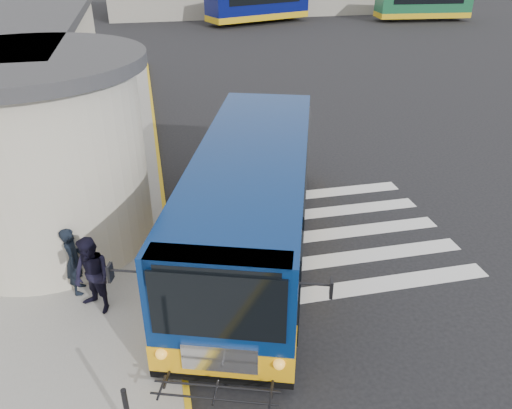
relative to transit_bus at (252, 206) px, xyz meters
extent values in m
plane|color=black|center=(1.92, 1.15, -1.36)|extent=(140.00, 140.00, 0.00)
cube|color=gray|center=(-7.08, 5.15, -1.29)|extent=(10.00, 34.00, 0.15)
cube|color=gold|center=(-2.13, 5.15, -1.28)|extent=(0.12, 34.00, 0.16)
cylinder|color=#BCB49F|center=(-5.08, 1.65, 1.04)|extent=(5.20, 5.20, 4.50)
cylinder|color=#38383A|center=(-5.08, 1.65, 3.44)|extent=(5.80, 5.80, 0.30)
cube|color=black|center=(-4.56, 6.15, -0.11)|extent=(0.08, 1.20, 2.20)
cube|color=#38383A|center=(-4.08, 6.15, 1.19)|extent=(1.20, 1.80, 0.12)
cube|color=silver|center=(1.42, -2.05, -1.36)|extent=(8.00, 0.55, 0.01)
cube|color=silver|center=(1.42, -0.85, -1.36)|extent=(8.00, 0.55, 0.01)
cube|color=silver|center=(1.42, 0.35, -1.36)|extent=(8.00, 0.55, 0.01)
cube|color=silver|center=(1.42, 1.55, -1.36)|extent=(8.00, 0.55, 0.01)
cube|color=silver|center=(1.42, 2.75, -1.36)|extent=(8.00, 0.55, 0.01)
cube|color=navy|center=(0.01, 0.04, 0.27)|extent=(5.47, 9.67, 2.44)
cube|color=orange|center=(0.01, 0.04, -0.66)|extent=(5.51, 9.71, 0.58)
cube|color=black|center=(0.01, 0.04, -1.00)|extent=(5.50, 9.70, 0.23)
cube|color=black|center=(-1.50, -4.40, 0.66)|extent=(2.18, 0.80, 1.30)
cube|color=silver|center=(-1.51, -4.41, -0.48)|extent=(1.30, 0.49, 0.57)
cube|color=black|center=(-0.97, 1.25, 0.76)|extent=(2.25, 6.49, 0.93)
cube|color=black|center=(1.53, 0.40, 0.76)|extent=(2.25, 6.49, 0.93)
cylinder|color=black|center=(-2.07, -2.54, -0.87)|extent=(0.62, 1.04, 1.00)
cylinder|color=black|center=(0.09, -3.28, -0.87)|extent=(0.62, 1.04, 1.00)
cylinder|color=black|center=(-0.20, 2.96, -0.87)|extent=(0.62, 1.04, 1.00)
cylinder|color=black|center=(1.96, 2.22, -0.87)|extent=(0.62, 1.04, 1.00)
cube|color=black|center=(-3.16, -3.65, 1.07)|extent=(0.11, 0.19, 0.31)
cube|color=black|center=(0.27, -4.82, 1.07)|extent=(0.11, 0.19, 0.31)
imported|color=black|center=(-4.23, -0.94, -0.39)|extent=(0.42, 0.62, 1.65)
imported|color=black|center=(-3.78, -1.70, -0.32)|extent=(1.09, 1.09, 1.79)
cube|color=#060D4F|center=(8.27, 36.38, 0.27)|extent=(9.82, 5.67, 2.43)
cube|color=gold|center=(8.27, 36.38, -0.71)|extent=(9.86, 5.71, 0.53)
cube|color=#165532|center=(23.64, 34.48, 0.11)|extent=(8.76, 3.20, 2.19)
cube|color=gold|center=(23.64, 34.48, -0.77)|extent=(8.79, 3.23, 0.48)
camera|label=1|loc=(-2.24, -10.69, 6.02)|focal=35.00mm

